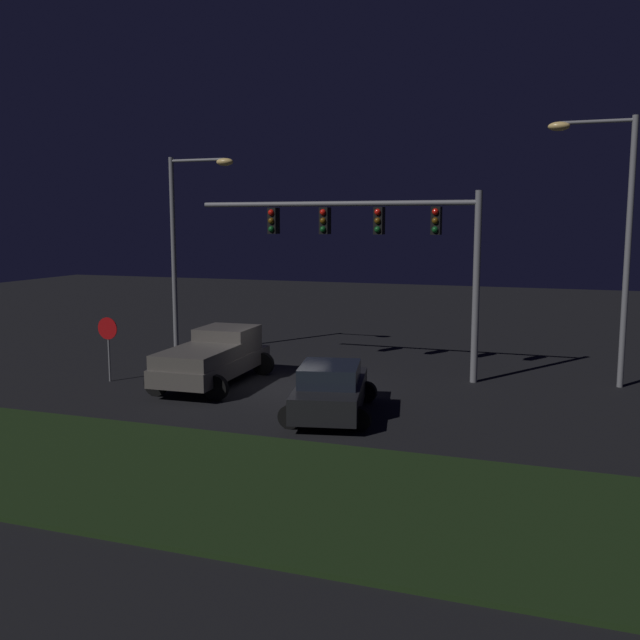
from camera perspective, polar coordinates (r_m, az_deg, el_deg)
name	(u,v)px	position (r m, az deg, el deg)	size (l,w,h in m)	color
ground_plane	(285,386)	(23.68, -2.86, -5.38)	(80.00, 80.00, 0.00)	black
grass_median	(136,470)	(16.30, -14.70, -11.66)	(21.41, 6.09, 0.10)	black
pickup_truck	(215,355)	(24.13, -8.50, -2.79)	(3.00, 5.47, 1.80)	#514C47
car_sedan	(331,390)	(20.03, 0.86, -5.66)	(3.07, 4.68, 1.51)	black
traffic_signal_gantry	(380,234)	(24.84, 4.87, 6.93)	(10.32, 0.56, 6.50)	slate
street_lamp_left	(186,231)	(29.03, -10.82, 7.06)	(2.84, 0.44, 8.02)	slate
street_lamp_right	(612,220)	(24.98, 22.58, 7.45)	(2.75, 0.44, 8.81)	slate
stop_sign	(108,337)	(25.16, -16.79, -1.30)	(0.76, 0.08, 2.23)	slate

